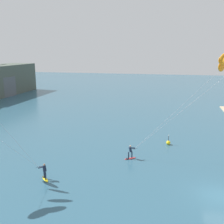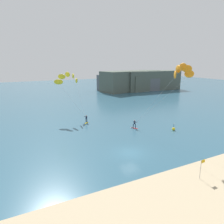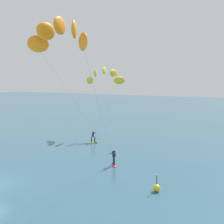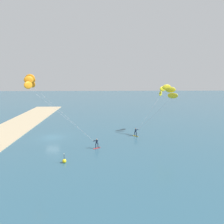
# 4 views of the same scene
# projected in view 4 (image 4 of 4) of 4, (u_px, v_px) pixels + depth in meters

# --- Properties ---
(ground_plane) EXTENTS (240.00, 240.00, 0.00)m
(ground_plane) POSITION_uv_depth(u_px,v_px,m) (52.00, 137.00, 42.14)
(ground_plane) COLOR #2D566B
(kitesurfer_nearshore) EXTENTS (5.99, 8.61, 10.26)m
(kitesurfer_nearshore) POSITION_uv_depth(u_px,v_px,m) (165.00, 92.00, 43.39)
(kitesurfer_nearshore) COLOR yellow
(kitesurfer_nearshore) RESTS_ON ground
(kitesurfer_mid_water) EXTENTS (4.30, 11.48, 12.31)m
(kitesurfer_mid_water) POSITION_uv_depth(u_px,v_px,m) (34.00, 85.00, 32.58)
(kitesurfer_mid_water) COLOR red
(kitesurfer_mid_water) RESTS_ON ground
(marker_buoy) EXTENTS (0.56, 0.56, 1.38)m
(marker_buoy) POSITION_uv_depth(u_px,v_px,m) (64.00, 161.00, 30.01)
(marker_buoy) COLOR yellow
(marker_buoy) RESTS_ON ground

